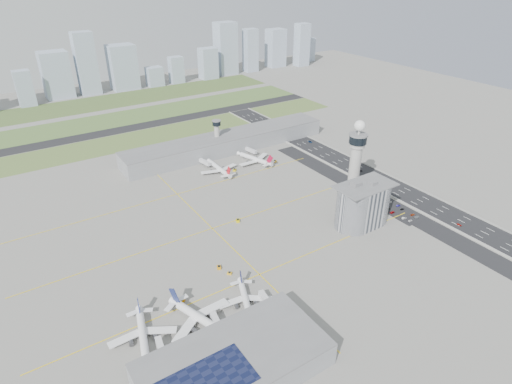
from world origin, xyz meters
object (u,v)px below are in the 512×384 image
airplane_far_b (254,156)px  car_lot_2 (392,212)px  jet_bridge_near_0 (165,362)px  tug_0 (182,300)px  jet_bridge_far_1 (246,150)px  jet_bridge_far_0 (200,161)px  tug_2 (229,273)px  jet_bridge_near_1 (222,335)px  car_hw_1 (361,171)px  control_tower (356,158)px  car_lot_3 (387,209)px  jet_bridge_near_2 (271,311)px  airplane_near_a (142,332)px  car_lot_8 (402,209)px  tug_4 (235,170)px  car_hw_4 (265,127)px  airplane_near_b (201,315)px  car_lot_7 (413,215)px  car_hw_2 (310,142)px  car_lot_4 (379,204)px  secondary_tower (217,133)px  admin_building (363,205)px  car_lot_11 (383,199)px  car_hw_0 (459,225)px  airplane_near_c (246,298)px  tug_5 (275,161)px  airplane_far_a (219,166)px  car_lot_1 (404,218)px  car_lot_10 (390,202)px  car_lot_0 (410,221)px  car_lot_6 (417,217)px  car_lot_5 (373,200)px

airplane_far_b → car_lot_2: bearing=179.0°
jet_bridge_near_0 → tug_0: jet_bridge_near_0 is taller
jet_bridge_near_0 → jet_bridge_far_1: same height
jet_bridge_far_0 → tug_2: size_ratio=5.08×
jet_bridge_near_1 → car_hw_1: size_ratio=3.79×
control_tower → car_lot_3: bearing=-68.0°
jet_bridge_far_1 → jet_bridge_near_2: bearing=-38.5°
airplane_near_a → tug_0: airplane_near_a is taller
car_hw_1 → car_lot_8: bearing=-101.7°
tug_4 → car_hw_4: 118.07m
tug_0 → airplane_near_b: bearing=166.1°
car_lot_7 → car_hw_2: (29.34, 153.67, 0.10)m
airplane_near_a → car_lot_4: (199.82, 30.40, -4.95)m
control_tower → jet_bridge_near_0: 200.06m
secondary_tower → admin_building: bearing=-82.7°
car_lot_8 → car_lot_11: size_ratio=0.78×
airplane_near_a → tug_2: 64.79m
car_lot_3 → car_hw_0: 50.08m
airplane_near_c → tug_5: airplane_near_c is taller
car_hw_4 → airplane_near_a: bearing=-134.3°
car_lot_7 → car_hw_4: bearing=-2.7°
airplane_far_a → car_hw_1: bearing=-122.4°
admin_building → car_lot_1: bearing=-23.0°
car_lot_4 → car_lot_8: size_ratio=1.14×
jet_bridge_near_2 → car_lot_10: size_ratio=3.38×
car_hw_2 → tug_4: bearing=-168.8°
jet_bridge_far_1 → car_lot_10: bearing=5.5°
car_hw_0 → airplane_far_a: bearing=115.6°
car_lot_0 → car_lot_10: car_lot_0 is taller
car_lot_3 → car_hw_1: (31.86, 59.33, -0.04)m
car_lot_0 → jet_bridge_near_1: bearing=98.3°
tug_4 → car_lot_6: (71.38, -141.15, -0.40)m
secondary_tower → car_lot_11: secondary_tower is taller
airplane_near_c → car_hw_2: bearing=153.9°
admin_building → car_lot_6: (40.37, -17.08, -14.68)m
car_lot_5 → car_lot_11: bearing=-104.1°
airplane_near_c → jet_bridge_far_0: (62.56, 179.74, -2.27)m
jet_bridge_far_0 → car_lot_3: 171.75m
airplane_far_a → jet_bridge_near_0: airplane_far_a is taller
tug_5 → car_lot_1: bearing=-124.0°
jet_bridge_far_1 → car_hw_4: 75.03m
control_tower → car_lot_8: (20.22, -33.73, -34.48)m
jet_bridge_near_1 → jet_bridge_far_0: same height
car_lot_2 → airplane_near_c: bearing=93.7°
tug_4 → car_hw_4: bearing=88.7°
control_tower → car_lot_1: control_tower is taller
jet_bridge_far_0 → tug_0: 182.14m
car_lot_3 → car_lot_7: car_lot_3 is taller
car_lot_5 → airplane_far_b: bearing=26.5°
jet_bridge_far_1 → tug_4: bearing=-56.0°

